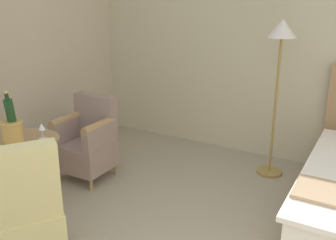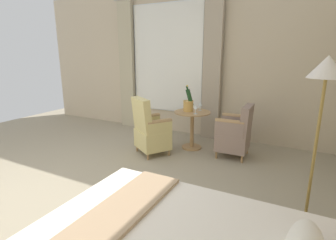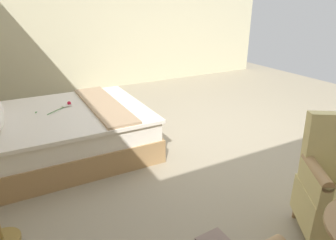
{
  "view_description": "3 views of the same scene",
  "coord_description": "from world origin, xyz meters",
  "px_view_note": "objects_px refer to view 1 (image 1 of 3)",
  "views": [
    {
      "loc": [
        0.23,
        -1.11,
        1.91
      ],
      "look_at": [
        -1.21,
        1.36,
        0.97
      ],
      "focal_mm": 40.0,
      "sensor_mm": 36.0,
      "label": 1
    },
    {
      "loc": [
        1.81,
        2.67,
        1.72
      ],
      "look_at": [
        -0.6,
        1.42,
        1.03
      ],
      "focal_mm": 28.0,
      "sensor_mm": 36.0,
      "label": 2
    },
    {
      "loc": [
        -2.99,
        2.53,
        1.81
      ],
      "look_at": [
        -0.85,
        1.38,
        0.83
      ],
      "focal_mm": 32.0,
      "sensor_mm": 36.0,
      "label": 3
    }
  ],
  "objects_px": {
    "floor_lamp_brass": "(280,51)",
    "champagne_bucket": "(12,128)",
    "wine_glass_near_bucket": "(42,128)",
    "armchair_by_window": "(88,141)",
    "side_table_round": "(25,165)",
    "armchair_facing_bed": "(22,213)",
    "wine_glass_near_edge": "(15,122)"
  },
  "relations": [
    {
      "from": "champagne_bucket",
      "to": "wine_glass_near_bucket",
      "type": "xyz_separation_m",
      "value": [
        0.15,
        0.2,
        -0.04
      ]
    },
    {
      "from": "champagne_bucket",
      "to": "wine_glass_near_bucket",
      "type": "height_order",
      "value": "champagne_bucket"
    },
    {
      "from": "wine_glass_near_bucket",
      "to": "armchair_facing_bed",
      "type": "bearing_deg",
      "value": -54.52
    },
    {
      "from": "side_table_round",
      "to": "armchair_facing_bed",
      "type": "xyz_separation_m",
      "value": [
        0.6,
        -0.53,
        -0.02
      ]
    },
    {
      "from": "armchair_by_window",
      "to": "armchair_facing_bed",
      "type": "bearing_deg",
      "value": -66.89
    },
    {
      "from": "champagne_bucket",
      "to": "armchair_by_window",
      "type": "distance_m",
      "value": 0.98
    },
    {
      "from": "floor_lamp_brass",
      "to": "champagne_bucket",
      "type": "relative_size",
      "value": 3.56
    },
    {
      "from": "side_table_round",
      "to": "armchair_facing_bed",
      "type": "distance_m",
      "value": 0.8
    },
    {
      "from": "armchair_by_window",
      "to": "armchair_facing_bed",
      "type": "xyz_separation_m",
      "value": [
        0.57,
        -1.33,
        0.01
      ]
    },
    {
      "from": "wine_glass_near_bucket",
      "to": "wine_glass_near_edge",
      "type": "relative_size",
      "value": 0.94
    },
    {
      "from": "side_table_round",
      "to": "wine_glass_near_bucket",
      "type": "relative_size",
      "value": 4.66
    },
    {
      "from": "side_table_round",
      "to": "armchair_facing_bed",
      "type": "height_order",
      "value": "armchair_facing_bed"
    },
    {
      "from": "floor_lamp_brass",
      "to": "wine_glass_near_edge",
      "type": "height_order",
      "value": "floor_lamp_brass"
    },
    {
      "from": "wine_glass_near_edge",
      "to": "armchair_by_window",
      "type": "distance_m",
      "value": 0.85
    },
    {
      "from": "floor_lamp_brass",
      "to": "wine_glass_near_edge",
      "type": "relative_size",
      "value": 10.79
    },
    {
      "from": "floor_lamp_brass",
      "to": "side_table_round",
      "type": "height_order",
      "value": "floor_lamp_brass"
    },
    {
      "from": "wine_glass_near_bucket",
      "to": "armchair_facing_bed",
      "type": "xyz_separation_m",
      "value": [
        0.46,
        -0.65,
        -0.38
      ]
    },
    {
      "from": "floor_lamp_brass",
      "to": "side_table_round",
      "type": "relative_size",
      "value": 2.46
    },
    {
      "from": "armchair_by_window",
      "to": "armchair_facing_bed",
      "type": "distance_m",
      "value": 1.45
    },
    {
      "from": "floor_lamp_brass",
      "to": "armchair_by_window",
      "type": "distance_m",
      "value": 2.26
    },
    {
      "from": "wine_glass_near_bucket",
      "to": "armchair_facing_bed",
      "type": "height_order",
      "value": "armchair_facing_bed"
    },
    {
      "from": "wine_glass_near_edge",
      "to": "armchair_by_window",
      "type": "xyz_separation_m",
      "value": [
        0.2,
        0.73,
        -0.39
      ]
    },
    {
      "from": "side_table_round",
      "to": "armchair_by_window",
      "type": "bearing_deg",
      "value": 87.5
    },
    {
      "from": "wine_glass_near_edge",
      "to": "armchair_facing_bed",
      "type": "relative_size",
      "value": 0.16
    },
    {
      "from": "floor_lamp_brass",
      "to": "armchair_facing_bed",
      "type": "height_order",
      "value": "floor_lamp_brass"
    },
    {
      "from": "champagne_bucket",
      "to": "wine_glass_near_bucket",
      "type": "distance_m",
      "value": 0.25
    },
    {
      "from": "armchair_facing_bed",
      "to": "armchair_by_window",
      "type": "bearing_deg",
      "value": 113.11
    },
    {
      "from": "wine_glass_near_bucket",
      "to": "armchair_facing_bed",
      "type": "distance_m",
      "value": 0.88
    },
    {
      "from": "wine_glass_near_bucket",
      "to": "armchair_by_window",
      "type": "relative_size",
      "value": 0.17
    },
    {
      "from": "champagne_bucket",
      "to": "armchair_by_window",
      "type": "height_order",
      "value": "champagne_bucket"
    },
    {
      "from": "champagne_bucket",
      "to": "armchair_facing_bed",
      "type": "xyz_separation_m",
      "value": [
        0.61,
        -0.45,
        -0.41
      ]
    },
    {
      "from": "side_table_round",
      "to": "wine_glass_near_edge",
      "type": "bearing_deg",
      "value": 154.27
    }
  ]
}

